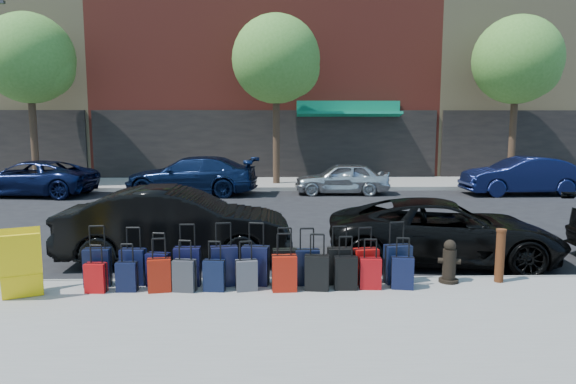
{
  "coord_description": "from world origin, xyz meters",
  "views": [
    {
      "loc": [
        0.39,
        -13.11,
        2.85
      ],
      "look_at": [
        0.71,
        -1.5,
        1.25
      ],
      "focal_mm": 32.0,
      "sensor_mm": 36.0,
      "label": 1
    }
  ],
  "objects_px": {
    "car_far_0": "(31,178)",
    "car_near_2": "(444,231)",
    "display_rack": "(21,264)",
    "tree_center": "(279,62)",
    "tree_right": "(520,62)",
    "car_far_3": "(522,176)",
    "fire_hydrant": "(449,263)",
    "bollard": "(500,255)",
    "car_far_1": "(191,176)",
    "tree_left": "(32,61)",
    "car_far_2": "(342,178)",
    "car_near_1": "(177,225)",
    "suitcase_front_5": "(256,265)"
  },
  "relations": [
    {
      "from": "car_far_0",
      "to": "car_near_2",
      "type": "bearing_deg",
      "value": 59.4
    },
    {
      "from": "display_rack",
      "to": "car_far_0",
      "type": "bearing_deg",
      "value": 90.9
    },
    {
      "from": "tree_center",
      "to": "tree_right",
      "type": "distance_m",
      "value": 10.5
    },
    {
      "from": "tree_center",
      "to": "car_far_3",
      "type": "height_order",
      "value": "tree_center"
    },
    {
      "from": "fire_hydrant",
      "to": "bollard",
      "type": "xyz_separation_m",
      "value": [
        0.86,
        -0.01,
        0.13
      ]
    },
    {
      "from": "bollard",
      "to": "display_rack",
      "type": "relative_size",
      "value": 0.88
    },
    {
      "from": "bollard",
      "to": "car_far_1",
      "type": "xyz_separation_m",
      "value": [
        -7.06,
        11.79,
        0.13
      ]
    },
    {
      "from": "tree_left",
      "to": "car_far_2",
      "type": "bearing_deg",
      "value": -11.11
    },
    {
      "from": "tree_center",
      "to": "car_near_1",
      "type": "relative_size",
      "value": 1.58
    },
    {
      "from": "tree_left",
      "to": "display_rack",
      "type": "height_order",
      "value": "tree_left"
    },
    {
      "from": "suitcase_front_5",
      "to": "car_near_2",
      "type": "distance_m",
      "value": 4.17
    },
    {
      "from": "bollard",
      "to": "display_rack",
      "type": "height_order",
      "value": "display_rack"
    },
    {
      "from": "tree_left",
      "to": "car_near_1",
      "type": "distance_m",
      "value": 15.55
    },
    {
      "from": "tree_right",
      "to": "car_far_0",
      "type": "distance_m",
      "value": 20.87
    },
    {
      "from": "suitcase_front_5",
      "to": "car_far_2",
      "type": "distance_m",
      "value": 12.15
    },
    {
      "from": "display_rack",
      "to": "car_far_2",
      "type": "relative_size",
      "value": 0.28
    },
    {
      "from": "car_far_1",
      "to": "suitcase_front_5",
      "type": "bearing_deg",
      "value": 20.67
    },
    {
      "from": "car_far_3",
      "to": "car_far_2",
      "type": "bearing_deg",
      "value": -93.95
    },
    {
      "from": "car_far_2",
      "to": "suitcase_front_5",
      "type": "bearing_deg",
      "value": -11.6
    },
    {
      "from": "fire_hydrant",
      "to": "car_far_1",
      "type": "xyz_separation_m",
      "value": [
        -6.2,
        11.78,
        0.26
      ]
    },
    {
      "from": "fire_hydrant",
      "to": "car_far_3",
      "type": "bearing_deg",
      "value": 73.17
    },
    {
      "from": "tree_right",
      "to": "car_far_1",
      "type": "bearing_deg",
      "value": -169.87
    },
    {
      "from": "tree_right",
      "to": "car_near_2",
      "type": "height_order",
      "value": "tree_right"
    },
    {
      "from": "car_near_1",
      "to": "car_far_2",
      "type": "height_order",
      "value": "car_near_1"
    },
    {
      "from": "car_near_2",
      "to": "bollard",
      "type": "bearing_deg",
      "value": -160.82
    },
    {
      "from": "tree_center",
      "to": "car_far_1",
      "type": "height_order",
      "value": "tree_center"
    },
    {
      "from": "tree_center",
      "to": "car_near_1",
      "type": "bearing_deg",
      "value": -100.24
    },
    {
      "from": "car_near_1",
      "to": "car_far_2",
      "type": "distance_m",
      "value": 10.83
    },
    {
      "from": "bollard",
      "to": "car_far_0",
      "type": "bearing_deg",
      "value": 138.64
    },
    {
      "from": "car_near_1",
      "to": "car_far_3",
      "type": "distance_m",
      "value": 14.97
    },
    {
      "from": "tree_left",
      "to": "car_near_1",
      "type": "height_order",
      "value": "tree_left"
    },
    {
      "from": "tree_center",
      "to": "bollard",
      "type": "relative_size",
      "value": 7.98
    },
    {
      "from": "car_near_1",
      "to": "car_far_0",
      "type": "relative_size",
      "value": 0.94
    },
    {
      "from": "display_rack",
      "to": "car_near_2",
      "type": "bearing_deg",
      "value": -5.99
    },
    {
      "from": "tree_right",
      "to": "display_rack",
      "type": "distance_m",
      "value": 21.38
    },
    {
      "from": "display_rack",
      "to": "suitcase_front_5",
      "type": "bearing_deg",
      "value": -15.62
    },
    {
      "from": "tree_left",
      "to": "bollard",
      "type": "relative_size",
      "value": 7.98
    },
    {
      "from": "car_near_2",
      "to": "tree_left",
      "type": "bearing_deg",
      "value": 55.16
    },
    {
      "from": "car_far_0",
      "to": "car_far_1",
      "type": "xyz_separation_m",
      "value": [
        6.16,
        0.16,
        0.07
      ]
    },
    {
      "from": "tree_right",
      "to": "bollard",
      "type": "relative_size",
      "value": 7.98
    },
    {
      "from": "tree_right",
      "to": "suitcase_front_5",
      "type": "xyz_separation_m",
      "value": [
        -11.06,
        -14.31,
        -4.94
      ]
    },
    {
      "from": "fire_hydrant",
      "to": "bollard",
      "type": "distance_m",
      "value": 0.87
    },
    {
      "from": "bollard",
      "to": "car_near_2",
      "type": "bearing_deg",
      "value": 101.62
    },
    {
      "from": "tree_right",
      "to": "fire_hydrant",
      "type": "distance_m",
      "value": 17.0
    },
    {
      "from": "car_near_1",
      "to": "car_near_2",
      "type": "height_order",
      "value": "car_near_1"
    },
    {
      "from": "bollard",
      "to": "car_far_3",
      "type": "bearing_deg",
      "value": 62.55
    },
    {
      "from": "tree_left",
      "to": "car_far_2",
      "type": "height_order",
      "value": "tree_left"
    },
    {
      "from": "suitcase_front_5",
      "to": "car_near_2",
      "type": "height_order",
      "value": "car_near_2"
    },
    {
      "from": "bollard",
      "to": "car_far_1",
      "type": "distance_m",
      "value": 13.74
    },
    {
      "from": "car_near_2",
      "to": "car_far_3",
      "type": "distance_m",
      "value": 11.42
    }
  ]
}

